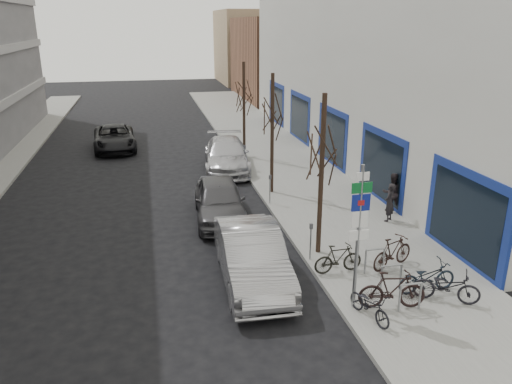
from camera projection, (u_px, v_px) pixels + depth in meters
name	position (u px, v px, depth m)	size (l,w,h in m)	color
ground	(268.00, 322.00, 13.27)	(120.00, 120.00, 0.00)	black
sidewalk_east	(311.00, 190.00, 23.40)	(5.00, 70.00, 0.15)	slate
commercial_building	(481.00, 67.00, 29.89)	(20.00, 32.00, 10.00)	#B7B7B2
brick_building_far	(299.00, 58.00, 51.58)	(12.00, 14.00, 8.00)	brown
tan_building_far	(269.00, 46.00, 65.38)	(13.00, 12.00, 9.00)	#937A5B
highway_sign_pole	(359.00, 229.00, 12.95)	(0.55, 0.10, 4.20)	gray
bike_rack	(391.00, 274.00, 14.38)	(0.66, 2.26, 0.83)	gray
tree_near	(323.00, 138.00, 15.70)	(1.80, 1.80, 5.50)	black
tree_mid	(272.00, 106.00, 21.71)	(1.80, 1.80, 5.50)	black
tree_far	(244.00, 87.00, 27.72)	(1.80, 1.80, 5.50)	black
meter_front	(311.00, 238.00, 16.18)	(0.10, 0.08, 1.27)	gray
meter_mid	(270.00, 186.00, 21.26)	(0.10, 0.08, 1.27)	gray
meter_back	(245.00, 155.00, 26.35)	(0.10, 0.08, 1.27)	gray
bike_near_left	(370.00, 303.00, 13.00)	(0.46, 1.53, 0.93)	black
bike_near_right	(392.00, 290.00, 13.46)	(0.55, 1.85, 1.12)	black
bike_mid_curb	(427.00, 274.00, 14.30)	(0.54, 1.79, 1.09)	black
bike_mid_inner	(338.00, 258.00, 15.43)	(0.47, 1.59, 0.96)	black
bike_far_curb	(447.00, 284.00, 13.79)	(0.54, 1.80, 1.10)	black
bike_far_inner	(393.00, 252.00, 15.73)	(0.53, 1.76, 1.07)	black
parked_car_front	(252.00, 256.00, 15.06)	(1.79, 5.14, 1.69)	#9A999E
parked_car_mid	(220.00, 200.00, 19.90)	(1.92, 4.78, 1.63)	#454549
parked_car_back	(227.00, 155.00, 26.65)	(2.30, 5.66, 1.64)	#B9B8BE
lane_car	(114.00, 138.00, 30.94)	(2.45, 5.31, 1.47)	black
pedestrian_near	(389.00, 202.00, 19.37)	(0.56, 0.37, 1.54)	black
pedestrian_far	(392.00, 192.00, 20.37)	(0.61, 0.41, 1.64)	black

